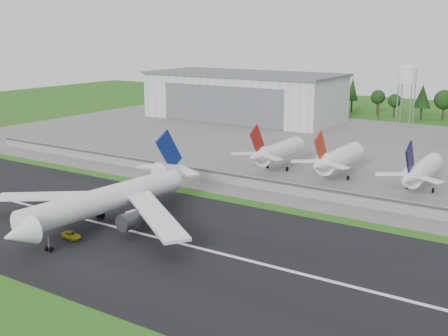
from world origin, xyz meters
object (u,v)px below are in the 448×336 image
Objects in this scene: main_airliner at (105,205)px; ground_vehicle at (71,235)px; parked_jet_red_b at (336,159)px; parked_jet_navy at (420,171)px; parked_jet_red_a at (275,152)px.

main_airliner reaches higher than ground_vehicle.
parked_jet_red_b is 1.00× the size of parked_jet_navy.
ground_vehicle is at bearing -124.49° from parked_jet_navy.
parked_jet_red_a is at bearing 0.51° from ground_vehicle.
ground_vehicle is at bearing -110.26° from parked_jet_red_b.
parked_jet_red_a is 44.57m from parked_jet_navy.
parked_jet_navy is (24.40, -0.05, -0.32)m from parked_jet_red_b.
main_airliner is 10.68m from ground_vehicle.
parked_jet_red_a is (8.20, 76.84, 5.36)m from ground_vehicle.
ground_vehicle is 82.11m from parked_jet_red_b.
parked_jet_red_b is at bearing -107.44° from main_airliner.
main_airliner reaches higher than parked_jet_red_a.
parked_jet_red_a is 20.16m from parked_jet_red_b.
parked_jet_red_b is 24.41m from parked_jet_navy.
ground_vehicle is at bearing 92.45° from main_airliner.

